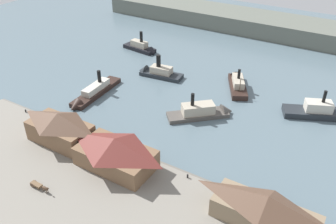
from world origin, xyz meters
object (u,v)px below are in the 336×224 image
(ferry_outer_harbor, at_px, (325,112))
(ferry_approaching_west, at_px, (156,72))
(ferry_shed_central_terminal, at_px, (60,127))
(horse_cart, at_px, (40,186))
(ferry_near_quay, at_px, (237,83))
(ferry_departing_north, at_px, (92,94))
(ferry_shed_west_terminal, at_px, (266,210))
(mooring_post_center_east, at_px, (188,176))
(ferry_approaching_east, at_px, (205,112))
(ferry_moored_west, at_px, (142,48))
(mooring_post_west, at_px, (26,111))
(ferry_shed_east_terminal, at_px, (115,152))

(ferry_outer_harbor, relative_size, ferry_approaching_west, 1.26)
(ferry_shed_central_terminal, bearing_deg, horse_cart, -59.66)
(ferry_near_quay, distance_m, ferry_departing_north, 52.02)
(ferry_shed_west_terminal, height_order, horse_cart, ferry_shed_west_terminal)
(ferry_approaching_west, bearing_deg, mooring_post_center_east, -49.70)
(ferry_outer_harbor, relative_size, ferry_approaching_east, 1.21)
(ferry_approaching_west, bearing_deg, ferry_departing_north, -110.46)
(ferry_moored_west, xyz_separation_m, ferry_approaching_west, (18.78, -17.37, -0.04))
(mooring_post_west, bearing_deg, ferry_shed_central_terminal, -13.33)
(horse_cart, distance_m, mooring_post_center_east, 34.99)
(horse_cart, relative_size, ferry_approaching_east, 0.31)
(mooring_post_center_east, xyz_separation_m, ferry_approaching_east, (-9.77, 29.22, -0.11))
(ferry_shed_central_terminal, relative_size, ferry_shed_east_terminal, 0.91)
(ferry_near_quay, bearing_deg, ferry_outer_harbor, -8.34)
(ferry_near_quay, xyz_separation_m, ferry_departing_north, (-39.63, -33.70, -0.19))
(ferry_approaching_east, distance_m, ferry_approaching_west, 33.22)
(ferry_departing_north, bearing_deg, ferry_outer_harbor, 22.28)
(ferry_shed_west_terminal, bearing_deg, ferry_moored_west, 139.25)
(ferry_near_quay, bearing_deg, mooring_post_center_east, -80.67)
(mooring_post_west, height_order, ferry_near_quay, ferry_near_quay)
(mooring_post_center_east, bearing_deg, ferry_shed_west_terminal, -11.45)
(ferry_shed_east_terminal, relative_size, ferry_departing_north, 0.78)
(ferry_shed_central_terminal, xyz_separation_m, mooring_post_center_east, (37.21, 5.09, -4.13))
(mooring_post_west, xyz_separation_m, ferry_near_quay, (49.48, 53.39, -0.14))
(ferry_shed_central_terminal, distance_m, mooring_post_center_east, 37.78)
(ferry_shed_west_terminal, relative_size, mooring_post_center_east, 24.71)
(ferry_shed_west_terminal, relative_size, horse_cart, 3.74)
(ferry_shed_central_terminal, bearing_deg, ferry_moored_west, 106.57)
(ferry_shed_central_terminal, relative_size, mooring_post_west, 20.26)
(ferry_approaching_east, bearing_deg, mooring_post_center_east, -71.50)
(mooring_post_center_east, xyz_separation_m, ferry_approaching_west, (-38.67, 45.60, -0.12))
(ferry_shed_central_terminal, xyz_separation_m, ferry_moored_west, (-20.25, 68.06, -4.22))
(ferry_shed_central_terminal, relative_size, ferry_moored_west, 1.05)
(mooring_post_west, relative_size, ferry_approaching_west, 0.05)
(ferry_shed_central_terminal, xyz_separation_m, horse_cart, (9.58, -16.38, -3.65))
(ferry_shed_west_terminal, xyz_separation_m, ferry_approaching_west, (-59.10, 49.73, -3.68))
(ferry_approaching_west, bearing_deg, ferry_shed_east_terminal, -67.64)
(ferry_departing_north, xyz_separation_m, ferry_approaching_east, (38.61, 9.65, 0.22))
(ferry_approaching_east, bearing_deg, ferry_departing_north, -165.97)
(ferry_near_quay, height_order, ferry_approaching_west, ferry_approaching_west)
(ferry_shed_central_terminal, distance_m, ferry_shed_west_terminal, 57.64)
(horse_cart, xyz_separation_m, ferry_moored_west, (-29.83, 84.44, -0.57))
(ferry_shed_east_terminal, bearing_deg, mooring_post_west, 172.62)
(ferry_outer_harbor, bearing_deg, ferry_shed_west_terminal, -92.42)
(horse_cart, distance_m, ferry_moored_west, 89.55)
(ferry_shed_east_terminal, bearing_deg, ferry_shed_central_terminal, 179.21)
(ferry_departing_north, bearing_deg, mooring_post_west, -116.58)
(ferry_departing_north, bearing_deg, ferry_shed_west_terminal, -19.01)
(ferry_shed_west_terminal, xyz_separation_m, ferry_near_quay, (-29.18, 57.41, -3.69))
(ferry_shed_east_terminal, bearing_deg, ferry_approaching_west, 112.36)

